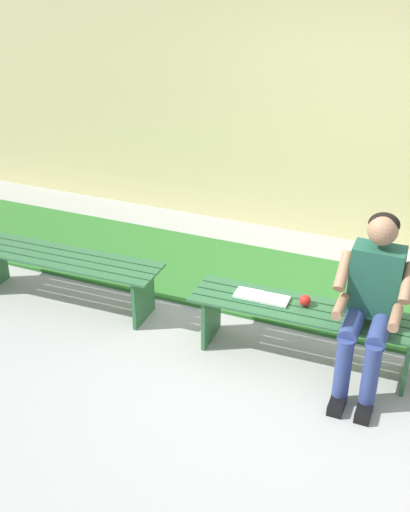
{
  "coord_description": "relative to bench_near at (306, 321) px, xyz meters",
  "views": [
    {
      "loc": [
        -0.79,
        3.79,
        2.86
      ],
      "look_at": [
        0.74,
        0.15,
        0.8
      ],
      "focal_mm": 43.62,
      "sensor_mm": 36.0,
      "label": 1
    }
  ],
  "objects": [
    {
      "name": "grass_strip",
      "position": [
        1.05,
        -0.98,
        -0.33
      ],
      "size": [
        9.0,
        1.26,
        0.03
      ],
      "primitive_type": "cube",
      "color": "#2D6B28",
      "rests_on": "ground"
    },
    {
      "name": "apple",
      "position": [
        0.02,
        -0.03,
        0.15
      ],
      "size": [
        0.08,
        0.08,
        0.08
      ],
      "primitive_type": "sphere",
      "color": "red",
      "rests_on": "bench_near"
    },
    {
      "name": "person_seated",
      "position": [
        -0.45,
        0.1,
        0.35
      ],
      "size": [
        0.5,
        0.69,
        1.25
      ],
      "color": "#1E513D",
      "rests_on": "ground"
    },
    {
      "name": "bench_near",
      "position": [
        0.0,
        0.0,
        0.0
      ],
      "size": [
        1.73,
        0.44,
        0.45
      ],
      "rotation": [
        0.0,
        0.0,
        0.03
      ],
      "color": "#2D6038",
      "rests_on": "ground"
    },
    {
      "name": "bench_far",
      "position": [
        2.1,
        -0.0,
        0.0
      ],
      "size": [
        1.75,
        0.45,
        0.45
      ],
      "rotation": [
        0.0,
        0.0,
        0.03
      ],
      "color": "#2D6038",
      "rests_on": "ground"
    },
    {
      "name": "brick_wall",
      "position": [
        0.5,
        -2.3,
        0.84
      ],
      "size": [
        9.5,
        0.24,
        2.37
      ],
      "primitive_type": "cube",
      "color": "#D1C684",
      "rests_on": "ground"
    },
    {
      "name": "book_open",
      "position": [
        0.34,
        0.0,
        0.12
      ],
      "size": [
        0.42,
        0.17,
        0.02
      ],
      "rotation": [
        0.0,
        0.0,
        0.03
      ],
      "color": "white",
      "rests_on": "bench_near"
    },
    {
      "name": "ground_plane",
      "position": [
        1.05,
        1.0,
        -0.36
      ],
      "size": [
        10.0,
        7.0,
        0.04
      ],
      "primitive_type": "cube",
      "color": "#9E9E99"
    }
  ]
}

